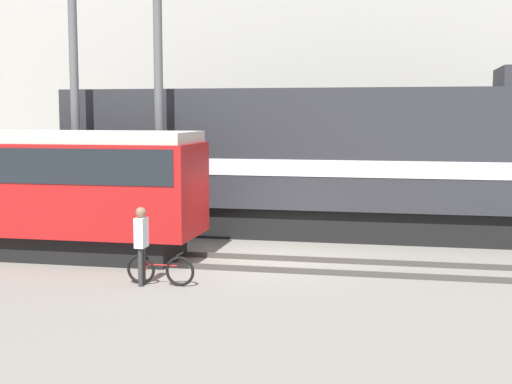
% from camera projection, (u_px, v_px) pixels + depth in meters
% --- Properties ---
extents(ground_plane, '(120.00, 120.00, 0.00)m').
position_uv_depth(ground_plane, '(266.00, 262.00, 18.89)').
color(ground_plane, gray).
extents(track_near, '(60.00, 1.50, 0.14)m').
position_uv_depth(track_near, '(262.00, 263.00, 18.36)').
color(track_near, '#47423D').
rests_on(track_near, ground).
extents(track_far, '(60.00, 1.51, 0.14)m').
position_uv_depth(track_far, '(292.00, 232.00, 23.09)').
color(track_far, '#47423D').
rests_on(track_far, ground).
extents(building_backdrop, '(31.06, 6.00, 14.77)m').
position_uv_depth(building_backdrop, '(326.00, 34.00, 31.42)').
color(building_backdrop, '#B7B2A8').
rests_on(building_backdrop, ground).
extents(freight_locomotive, '(16.52, 3.04, 5.27)m').
position_uv_depth(freight_locomotive, '(326.00, 159.00, 22.60)').
color(freight_locomotive, black).
rests_on(freight_locomotive, ground).
extents(streetcar, '(9.63, 2.54, 3.44)m').
position_uv_depth(streetcar, '(27.00, 185.00, 19.51)').
color(streetcar, black).
rests_on(streetcar, ground).
extents(bicycle, '(1.64, 0.44, 0.75)m').
position_uv_depth(bicycle, '(160.00, 270.00, 16.28)').
color(bicycle, black).
rests_on(bicycle, ground).
extents(person, '(0.24, 0.37, 1.81)m').
position_uv_depth(person, '(141.00, 238.00, 16.14)').
color(person, '#333333').
rests_on(person, ground).
extents(utility_pole_center, '(0.26, 0.26, 7.87)m').
position_uv_depth(utility_pole_center, '(75.00, 113.00, 21.60)').
color(utility_pole_center, '#595959').
rests_on(utility_pole_center, ground).
extents(utility_pole_right, '(0.26, 0.26, 9.54)m').
position_uv_depth(utility_pole_right, '(159.00, 84.00, 20.95)').
color(utility_pole_right, '#595959').
rests_on(utility_pole_right, ground).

